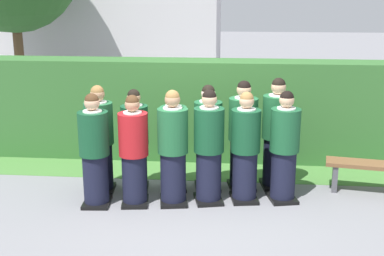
{
  "coord_description": "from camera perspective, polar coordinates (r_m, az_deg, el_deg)",
  "views": [
    {
      "loc": [
        0.65,
        -7.02,
        3.05
      ],
      "look_at": [
        0.0,
        0.26,
        1.05
      ],
      "focal_mm": 48.29,
      "sensor_mm": 36.0,
      "label": 1
    }
  ],
  "objects": [
    {
      "name": "lawn_strip",
      "position": [
        8.86,
        0.58,
        -4.8
      ],
      "size": [
        8.94,
        0.9,
        0.01
      ],
      "primitive_type": "cube",
      "color": "#477A38",
      "rests_on": "ground"
    },
    {
      "name": "student_rear_row_0",
      "position": [
        7.93,
        -10.16,
        -1.5
      ],
      "size": [
        0.43,
        0.51,
        1.66
      ],
      "color": "black",
      "rests_on": "ground"
    },
    {
      "name": "student_front_row_4",
      "position": [
        7.51,
        5.91,
        -2.4
      ],
      "size": [
        0.45,
        0.52,
        1.63
      ],
      "color": "black",
      "rests_on": "ground"
    },
    {
      "name": "student_rear_row_5",
      "position": [
        8.08,
        9.3,
        -0.86
      ],
      "size": [
        0.47,
        0.57,
        1.74
      ],
      "color": "black",
      "rests_on": "ground"
    },
    {
      "name": "wooden_bench",
      "position": [
        8.33,
        19.36,
        -4.51
      ],
      "size": [
        1.44,
        0.59,
        0.48
      ],
      "color": "brown",
      "rests_on": "ground"
    },
    {
      "name": "student_rear_row_1",
      "position": [
        7.92,
        -6.31,
        -1.63
      ],
      "size": [
        0.42,
        0.53,
        1.59
      ],
      "color": "black",
      "rests_on": "ground"
    },
    {
      "name": "student_front_row_2",
      "position": [
        7.37,
        -2.12,
        -2.48
      ],
      "size": [
        0.46,
        0.56,
        1.68
      ],
      "color": "black",
      "rests_on": "ground"
    },
    {
      "name": "student_rear_row_2",
      "position": [
        7.9,
        -2.05,
        -1.67
      ],
      "size": [
        0.44,
        0.53,
        1.57
      ],
      "color": "black",
      "rests_on": "ground"
    },
    {
      "name": "hedge",
      "position": [
        9.37,
        0.98,
        2.04
      ],
      "size": [
        8.94,
        0.7,
        1.8
      ],
      "color": "#33662D",
      "rests_on": "ground"
    },
    {
      "name": "student_rear_row_3",
      "position": [
        7.91,
        1.77,
        -1.35
      ],
      "size": [
        0.45,
        0.53,
        1.65
      ],
      "color": "black",
      "rests_on": "ground"
    },
    {
      "name": "student_in_red_blazer",
      "position": [
        7.39,
        -6.45,
        -2.79
      ],
      "size": [
        0.43,
        0.53,
        1.61
      ],
      "color": "black",
      "rests_on": "ground"
    },
    {
      "name": "student_front_row_0",
      "position": [
        7.44,
        -10.72,
        -2.71
      ],
      "size": [
        0.43,
        0.53,
        1.64
      ],
      "color": "black",
      "rests_on": "ground"
    },
    {
      "name": "student_front_row_3",
      "position": [
        7.42,
        1.87,
        -2.38
      ],
      "size": [
        0.48,
        0.57,
        1.67
      ],
      "color": "black",
      "rests_on": "ground"
    },
    {
      "name": "student_rear_row_4",
      "position": [
        7.97,
        5.62,
        -1.08
      ],
      "size": [
        0.48,
        0.55,
        1.7
      ],
      "color": "black",
      "rests_on": "ground"
    },
    {
      "name": "student_front_row_5",
      "position": [
        7.59,
        10.16,
        -2.32
      ],
      "size": [
        0.47,
        0.54,
        1.65
      ],
      "color": "black",
      "rests_on": "ground"
    },
    {
      "name": "ground_plane",
      "position": [
        7.68,
        -0.18,
        -8.1
      ],
      "size": [
        60.0,
        60.0,
        0.0
      ],
      "primitive_type": "plane",
      "color": "slate"
    }
  ]
}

